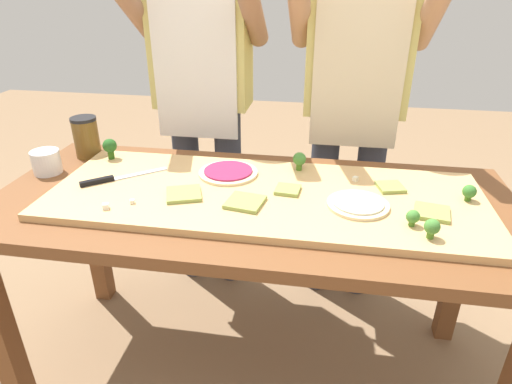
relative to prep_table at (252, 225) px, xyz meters
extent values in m
plane|color=#896B4C|center=(0.00, 0.00, -0.66)|extent=(8.00, 8.00, 0.00)
cube|color=brown|center=(-0.79, -0.31, -0.30)|extent=(0.07, 0.07, 0.73)
cube|color=brown|center=(-0.79, 0.31, -0.30)|extent=(0.07, 0.07, 0.73)
cube|color=brown|center=(0.79, 0.31, -0.30)|extent=(0.07, 0.07, 0.73)
cube|color=brown|center=(0.00, 0.00, 0.08)|extent=(1.69, 0.75, 0.04)
cube|color=tan|center=(0.04, 0.00, 0.12)|extent=(1.38, 0.52, 0.02)
cube|color=#B7BABF|center=(-0.41, 0.07, 0.13)|extent=(0.16, 0.14, 0.00)
cube|color=black|center=(-0.52, -0.03, 0.14)|extent=(0.10, 0.08, 0.02)
cylinder|color=beige|center=(0.33, -0.05, 0.13)|extent=(0.19, 0.19, 0.01)
cylinder|color=beige|center=(0.33, -0.05, 0.14)|extent=(0.15, 0.15, 0.01)
cylinder|color=beige|center=(-0.10, 0.12, 0.13)|extent=(0.21, 0.21, 0.01)
cylinder|color=#9E234C|center=(-0.10, 0.12, 0.14)|extent=(0.17, 0.17, 0.01)
cube|color=#899E4C|center=(-0.21, -0.07, 0.13)|extent=(0.14, 0.14, 0.01)
cube|color=#899E4C|center=(0.44, 0.09, 0.13)|extent=(0.10, 0.10, 0.01)
cube|color=#899E4C|center=(0.11, 0.02, 0.13)|extent=(0.08, 0.08, 0.01)
cube|color=#899E4C|center=(-0.01, -0.09, 0.13)|extent=(0.12, 0.12, 0.01)
cube|color=#899E4C|center=(0.54, -0.06, 0.13)|extent=(0.11, 0.11, 0.01)
cylinder|color=#3F7220|center=(0.67, 0.05, 0.14)|extent=(0.02, 0.02, 0.02)
sphere|color=#38752D|center=(0.67, 0.05, 0.16)|extent=(0.04, 0.04, 0.04)
cylinder|color=#2C5915|center=(-0.57, 0.18, 0.14)|extent=(0.02, 0.02, 0.03)
sphere|color=#23561E|center=(-0.57, 0.18, 0.18)|extent=(0.05, 0.05, 0.05)
cylinder|color=#487A23|center=(0.48, -0.14, 0.14)|extent=(0.02, 0.02, 0.02)
sphere|color=#427F33|center=(0.48, -0.14, 0.16)|extent=(0.04, 0.04, 0.04)
cylinder|color=#487A23|center=(0.14, 0.20, 0.14)|extent=(0.02, 0.02, 0.03)
sphere|color=#427F33|center=(0.14, 0.20, 0.17)|extent=(0.05, 0.05, 0.05)
cylinder|color=#487A23|center=(0.51, -0.19, 0.14)|extent=(0.02, 0.02, 0.02)
sphere|color=#427F33|center=(0.51, -0.19, 0.16)|extent=(0.04, 0.04, 0.04)
cube|color=silver|center=(-0.34, -0.14, 0.13)|extent=(0.02, 0.02, 0.01)
cube|color=silver|center=(0.33, 0.13, 0.14)|extent=(0.02, 0.02, 0.02)
cube|color=white|center=(-0.41, -0.19, 0.14)|extent=(0.02, 0.02, 0.02)
cylinder|color=white|center=(-0.77, 0.07, 0.15)|extent=(0.10, 0.10, 0.08)
cylinder|color=white|center=(-0.77, 0.07, 0.13)|extent=(0.09, 0.09, 0.05)
cylinder|color=brown|center=(-0.70, 0.25, 0.18)|extent=(0.10, 0.10, 0.15)
cylinder|color=black|center=(-0.70, 0.25, 0.26)|extent=(0.10, 0.10, 0.01)
cylinder|color=#333847|center=(-0.41, 0.58, -0.21)|extent=(0.12, 0.12, 0.90)
cylinder|color=#333847|center=(-0.21, 0.58, -0.21)|extent=(0.12, 0.12, 0.90)
cube|color=#D1C670|center=(-0.31, 0.58, 0.51)|extent=(0.40, 0.20, 0.55)
cube|color=white|center=(-0.31, 0.47, 0.43)|extent=(0.34, 0.01, 0.60)
cylinder|color=#997056|center=(-0.54, 0.48, 0.63)|extent=(0.08, 0.39, 0.31)
cylinder|color=#997056|center=(-0.08, 0.48, 0.63)|extent=(0.08, 0.39, 0.31)
cylinder|color=#333847|center=(0.22, 0.58, -0.21)|extent=(0.12, 0.12, 0.90)
cylinder|color=#333847|center=(0.42, 0.58, -0.21)|extent=(0.12, 0.12, 0.90)
cube|color=#D1C670|center=(0.32, 0.58, 0.51)|extent=(0.40, 0.20, 0.55)
cube|color=beige|center=(0.32, 0.47, 0.43)|extent=(0.34, 0.01, 0.60)
cylinder|color=tan|center=(0.09, 0.48, 0.63)|extent=(0.08, 0.39, 0.31)
cylinder|color=tan|center=(0.55, 0.48, 0.63)|extent=(0.08, 0.39, 0.31)
camera|label=1|loc=(0.22, -1.24, 0.76)|focal=30.83mm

